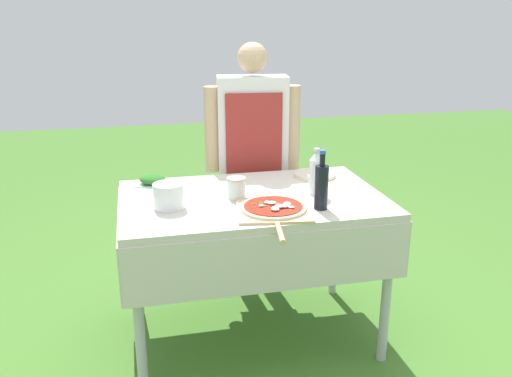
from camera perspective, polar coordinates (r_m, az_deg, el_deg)
name	(u,v)px	position (r m, az deg, el deg)	size (l,w,h in m)	color
ground_plane	(253,335)	(3.09, -0.37, -15.18)	(12.00, 12.00, 0.00)	#477A2D
prep_table	(252,214)	(2.77, -0.40, -2.72)	(1.33, 0.85, 0.81)	beige
person_cook	(253,149)	(3.30, -0.36, 4.22)	(0.57, 0.23, 1.53)	#333D56
pizza_on_peel	(274,209)	(2.52, 1.87, -2.19)	(0.39, 0.57, 0.05)	#D1B27F
oil_bottle	(321,186)	(2.55, 6.90, 0.28)	(0.06, 0.06, 0.29)	black
water_bottle	(316,173)	(2.75, 6.33, 1.66)	(0.07, 0.07, 0.24)	silver
herb_container	(153,180)	(2.96, -10.84, 0.89)	(0.21, 0.20, 0.05)	silver
mixing_tub	(169,196)	(2.59, -9.17, -0.76)	(0.15, 0.15, 0.12)	silver
plate_stack	(315,175)	(3.08, 6.20, 1.45)	(0.24, 0.24, 0.02)	beige
sauce_jar	(237,189)	(2.70, -2.06, -0.06)	(0.09, 0.09, 0.11)	silver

